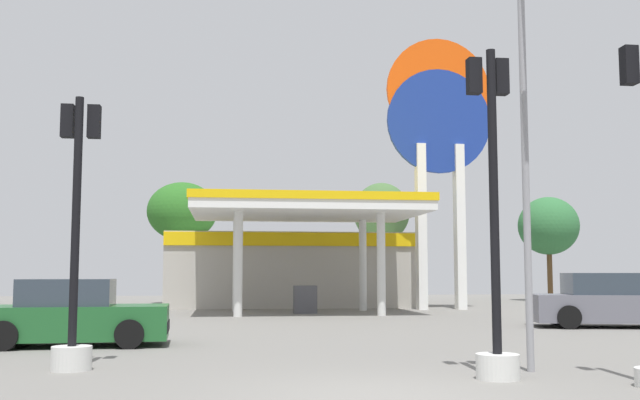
% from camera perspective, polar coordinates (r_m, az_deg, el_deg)
% --- Properties ---
extents(ground_plane, '(90.00, 90.00, 0.00)m').
position_cam_1_polar(ground_plane, '(10.10, 4.82, -14.64)').
color(ground_plane, slate).
rests_on(ground_plane, ground).
extents(gas_station, '(11.75, 14.26, 4.53)m').
position_cam_1_polar(gas_station, '(36.19, -2.20, -4.88)').
color(gas_station, '#ADA89E').
rests_on(gas_station, ground).
extents(station_pole_sign, '(4.73, 0.56, 12.18)m').
position_cam_1_polar(station_pole_sign, '(34.07, 9.05, 4.93)').
color(station_pole_sign, white).
rests_on(station_pole_sign, ground).
extents(car_0, '(4.16, 2.02, 1.46)m').
position_cam_1_polar(car_0, '(17.45, -18.35, -8.37)').
color(car_0, black).
rests_on(car_0, ground).
extents(car_2, '(4.75, 2.78, 1.60)m').
position_cam_1_polar(car_2, '(23.92, 21.11, -7.31)').
color(car_2, black).
rests_on(car_2, ground).
extents(traffic_signal_0, '(0.65, 0.68, 4.57)m').
position_cam_1_polar(traffic_signal_0, '(13.14, -18.19, -5.11)').
color(traffic_signal_0, silver).
rests_on(traffic_signal_0, ground).
extents(traffic_signal_1, '(0.65, 0.68, 5.07)m').
position_cam_1_polar(traffic_signal_1, '(11.76, 13.14, -4.10)').
color(traffic_signal_1, silver).
rests_on(traffic_signal_1, ground).
extents(tree_1, '(3.62, 3.62, 6.32)m').
position_cam_1_polar(tree_1, '(39.56, -10.47, -0.90)').
color(tree_1, brown).
rests_on(tree_1, ground).
extents(tree_2, '(3.11, 3.11, 6.59)m').
position_cam_1_polar(tree_2, '(41.58, 4.71, -1.01)').
color(tree_2, brown).
rests_on(tree_2, ground).
extents(tree_3, '(3.47, 3.47, 6.00)m').
position_cam_1_polar(tree_3, '(45.28, 17.03, -1.92)').
color(tree_3, brown).
rests_on(tree_3, ground).
extents(corner_streetlamp, '(0.24, 1.48, 6.91)m').
position_cam_1_polar(corner_streetlamp, '(12.85, 15.66, 6.14)').
color(corner_streetlamp, gray).
rests_on(corner_streetlamp, ground).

